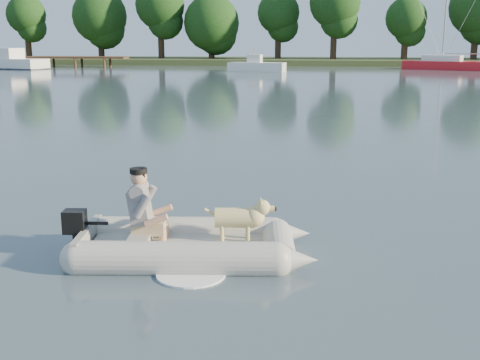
# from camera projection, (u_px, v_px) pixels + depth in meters

# --- Properties ---
(water) EXTENTS (160.00, 160.00, 0.00)m
(water) POSITION_uv_depth(u_px,v_px,m) (204.00, 264.00, 8.01)
(water) COLOR #4E5E6A
(water) RESTS_ON ground
(shore_bank) EXTENTS (160.00, 12.00, 0.70)m
(shore_bank) POSITION_uv_depth(u_px,v_px,m) (299.00, 62.00, 67.86)
(shore_bank) COLOR #47512D
(shore_bank) RESTS_ON water
(dock) EXTENTS (18.00, 2.00, 1.04)m
(dock) POSITION_uv_depth(u_px,v_px,m) (41.00, 62.00, 61.06)
(dock) COLOR #4C331E
(dock) RESTS_ON water
(treeline) EXTENTS (75.85, 7.35, 9.27)m
(treeline) POSITION_uv_depth(u_px,v_px,m) (314.00, 14.00, 65.64)
(treeline) COLOR #332316
(treeline) RESTS_ON shore_bank
(dinghy) EXTENTS (4.63, 3.31, 1.32)m
(dinghy) POSITION_uv_depth(u_px,v_px,m) (190.00, 217.00, 8.17)
(dinghy) COLOR #A4A39E
(dinghy) RESTS_ON water
(man) EXTENTS (0.74, 0.65, 1.02)m
(man) POSITION_uv_depth(u_px,v_px,m) (141.00, 203.00, 8.19)
(man) COLOR slate
(man) RESTS_ON dinghy
(dog) EXTENTS (0.91, 0.40, 0.59)m
(dog) POSITION_uv_depth(u_px,v_px,m) (235.00, 221.00, 8.22)
(dog) COLOR tan
(dog) RESTS_ON dinghy
(outboard_motor) EXTENTS (0.42, 0.31, 0.75)m
(outboard_motor) POSITION_uv_depth(u_px,v_px,m) (76.00, 235.00, 8.26)
(outboard_motor) COLOR black
(outboard_motor) RESTS_ON dinghy
(cabin_cruiser) EXTENTS (7.87, 5.06, 2.29)m
(cabin_cruiser) POSITION_uv_depth(u_px,v_px,m) (12.00, 58.00, 56.99)
(cabin_cruiser) COLOR white
(cabin_cruiser) RESTS_ON water
(motorboat) EXTENTS (5.35, 2.77, 2.15)m
(motorboat) POSITION_uv_depth(u_px,v_px,m) (257.00, 60.00, 52.56)
(motorboat) COLOR white
(motorboat) RESTS_ON water
(sailboat) EXTENTS (8.12, 5.24, 10.76)m
(sailboat) POSITION_uv_depth(u_px,v_px,m) (446.00, 65.00, 55.65)
(sailboat) COLOR red
(sailboat) RESTS_ON water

